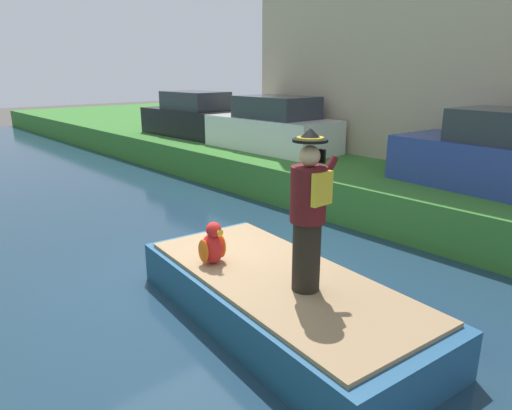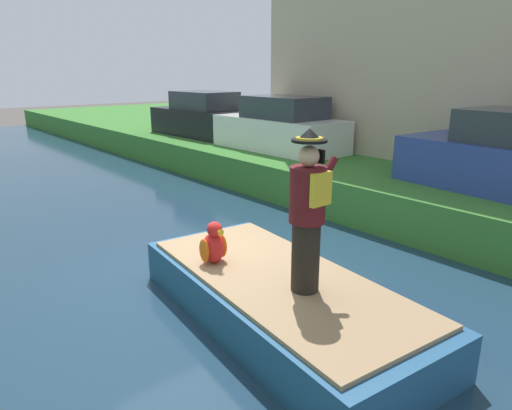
{
  "view_description": "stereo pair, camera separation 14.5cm",
  "coord_description": "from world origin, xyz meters",
  "px_view_note": "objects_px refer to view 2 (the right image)",
  "views": [
    {
      "loc": [
        -3.67,
        -5.17,
        3.14
      ],
      "look_at": [
        -0.2,
        -1.26,
        1.61
      ],
      "focal_mm": 32.32,
      "sensor_mm": 36.0,
      "label": 1
    },
    {
      "loc": [
        -3.56,
        -5.27,
        3.14
      ],
      "look_at": [
        -0.2,
        -1.26,
        1.61
      ],
      "focal_mm": 32.32,
      "sensor_mm": 36.0,
      "label": 2
    }
  ],
  "objects_px": {
    "boat": "(280,299)",
    "parked_car_white": "(280,127)",
    "person_pirate": "(308,213)",
    "parked_car_dark": "(202,117)",
    "parrot_plush": "(213,245)"
  },
  "relations": [
    {
      "from": "parked_car_white",
      "to": "parked_car_dark",
      "type": "relative_size",
      "value": 0.99
    },
    {
      "from": "person_pirate",
      "to": "parked_car_dark",
      "type": "height_order",
      "value": "person_pirate"
    },
    {
      "from": "person_pirate",
      "to": "parrot_plush",
      "type": "height_order",
      "value": "person_pirate"
    },
    {
      "from": "person_pirate",
      "to": "parked_car_white",
      "type": "relative_size",
      "value": 0.46
    },
    {
      "from": "boat",
      "to": "person_pirate",
      "type": "distance_m",
      "value": 1.31
    },
    {
      "from": "parrot_plush",
      "to": "parked_car_dark",
      "type": "height_order",
      "value": "parked_car_dark"
    },
    {
      "from": "person_pirate",
      "to": "parrot_plush",
      "type": "relative_size",
      "value": 3.25
    },
    {
      "from": "parrot_plush",
      "to": "parked_car_white",
      "type": "height_order",
      "value": "parked_car_white"
    },
    {
      "from": "parked_car_white",
      "to": "person_pirate",
      "type": "bearing_deg",
      "value": -130.69
    },
    {
      "from": "boat",
      "to": "person_pirate",
      "type": "bearing_deg",
      "value": -93.0
    },
    {
      "from": "boat",
      "to": "parked_car_white",
      "type": "distance_m",
      "value": 8.04
    },
    {
      "from": "parrot_plush",
      "to": "parked_car_white",
      "type": "xyz_separation_m",
      "value": [
        5.77,
        4.98,
        0.63
      ]
    },
    {
      "from": "person_pirate",
      "to": "parrot_plush",
      "type": "distance_m",
      "value": 1.53
    },
    {
      "from": "boat",
      "to": "parked_car_dark",
      "type": "bearing_deg",
      "value": 61.21
    },
    {
      "from": "boat",
      "to": "person_pirate",
      "type": "relative_size",
      "value": 2.36
    }
  ]
}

